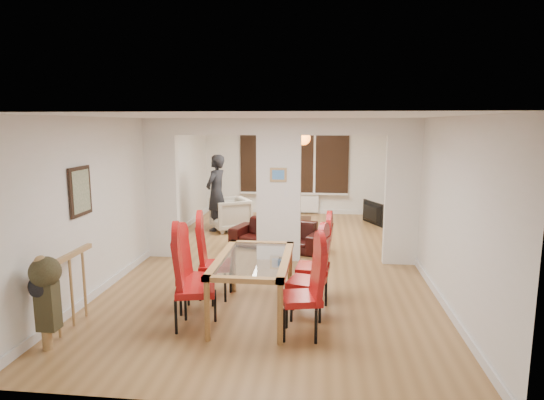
% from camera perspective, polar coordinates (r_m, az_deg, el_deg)
% --- Properties ---
extents(floor, '(5.00, 9.00, 0.01)m').
position_cam_1_polar(floor, '(8.56, 0.83, -7.44)').
color(floor, olive).
rests_on(floor, ground).
extents(room_walls, '(5.00, 9.00, 2.60)m').
position_cam_1_polar(room_walls, '(8.27, 0.85, 1.20)').
color(room_walls, silver).
rests_on(room_walls, floor).
extents(divider_wall, '(5.00, 0.18, 2.60)m').
position_cam_1_polar(divider_wall, '(8.27, 0.85, 1.20)').
color(divider_wall, white).
rests_on(divider_wall, floor).
extents(bay_window_blinds, '(3.00, 0.08, 1.80)m').
position_cam_1_polar(bay_window_blinds, '(12.65, 2.78, 5.00)').
color(bay_window_blinds, black).
rests_on(bay_window_blinds, room_walls).
extents(radiator, '(1.40, 0.08, 0.50)m').
position_cam_1_polar(radiator, '(12.77, 2.72, -0.39)').
color(radiator, white).
rests_on(radiator, floor).
extents(pendant_light, '(0.36, 0.36, 0.36)m').
position_cam_1_polar(pendant_light, '(11.46, 3.95, 7.78)').
color(pendant_light, orange).
rests_on(pendant_light, room_walls).
extents(stair_newel, '(0.40, 1.20, 1.10)m').
position_cam_1_polar(stair_newel, '(6.12, -24.13, -9.91)').
color(stair_newel, '#A27C4A').
rests_on(stair_newel, floor).
extents(wall_poster, '(0.04, 0.52, 0.67)m').
position_cam_1_polar(wall_poster, '(6.66, -22.93, 1.02)').
color(wall_poster, gray).
rests_on(wall_poster, room_walls).
extents(pillar_photo, '(0.30, 0.03, 0.25)m').
position_cam_1_polar(pillar_photo, '(8.14, 0.79, 3.19)').
color(pillar_photo, '#4C8CD8').
rests_on(pillar_photo, divider_wall).
extents(dining_table, '(0.95, 1.68, 0.79)m').
position_cam_1_polar(dining_table, '(6.08, -2.32, -10.72)').
color(dining_table, olive).
rests_on(dining_table, floor).
extents(dining_chair_la, '(0.56, 0.56, 1.17)m').
position_cam_1_polar(dining_chair_la, '(5.72, -9.61, -10.18)').
color(dining_chair_la, maroon).
rests_on(dining_chair_la, floor).
extents(dining_chair_lb, '(0.47, 0.47, 1.06)m').
position_cam_1_polar(dining_chair_lb, '(6.22, -9.47, -9.05)').
color(dining_chair_lb, maroon).
rests_on(dining_chair_lb, floor).
extents(dining_chair_lc, '(0.51, 0.51, 1.12)m').
position_cam_1_polar(dining_chair_lc, '(6.67, -7.15, -7.45)').
color(dining_chair_lc, maroon).
rests_on(dining_chair_lc, floor).
extents(dining_chair_ra, '(0.54, 0.54, 1.12)m').
position_cam_1_polar(dining_chair_ra, '(5.46, 3.66, -11.33)').
color(dining_chair_ra, maroon).
rests_on(dining_chair_ra, floor).
extents(dining_chair_rb, '(0.54, 0.54, 1.10)m').
position_cam_1_polar(dining_chair_rb, '(5.98, 4.34, -9.50)').
color(dining_chair_rb, maroon).
rests_on(dining_chair_rb, floor).
extents(dining_chair_rc, '(0.49, 0.49, 1.14)m').
position_cam_1_polar(dining_chair_rc, '(6.51, 5.18, -7.74)').
color(dining_chair_rc, maroon).
rests_on(dining_chair_rc, floor).
extents(sofa, '(2.04, 1.30, 0.56)m').
position_cam_1_polar(sofa, '(9.25, 0.74, -4.35)').
color(sofa, black).
rests_on(sofa, floor).
extents(armchair, '(1.13, 1.14, 0.77)m').
position_cam_1_polar(armchair, '(10.80, -5.26, -1.78)').
color(armchair, '#BAB19E').
rests_on(armchair, floor).
extents(person, '(0.75, 0.61, 1.79)m').
position_cam_1_polar(person, '(10.75, -7.01, 0.90)').
color(person, black).
rests_on(person, floor).
extents(television, '(0.95, 0.53, 0.57)m').
position_cam_1_polar(television, '(11.66, 12.21, -1.63)').
color(television, black).
rests_on(television, floor).
extents(coffee_table, '(1.12, 0.66, 0.24)m').
position_cam_1_polar(coffee_table, '(11.09, 2.16, -2.85)').
color(coffee_table, black).
rests_on(coffee_table, floor).
extents(bottle, '(0.07, 0.07, 0.29)m').
position_cam_1_polar(bottle, '(11.12, 2.94, -1.41)').
color(bottle, '#143F19').
rests_on(bottle, coffee_table).
extents(bowl, '(0.24, 0.24, 0.06)m').
position_cam_1_polar(bowl, '(10.96, 2.25, -2.19)').
color(bowl, black).
rests_on(bowl, coffee_table).
extents(shoes, '(0.23, 0.25, 0.10)m').
position_cam_1_polar(shoes, '(8.22, 1.60, -7.82)').
color(shoes, black).
rests_on(shoes, floor).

